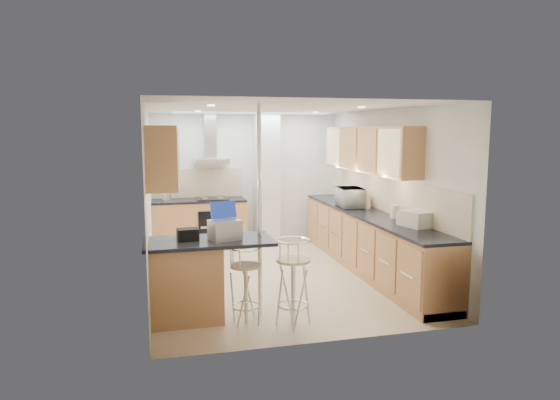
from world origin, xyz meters
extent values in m
plane|color=#CEAC89|center=(0.00, 0.00, 0.00)|extent=(4.80, 4.80, 0.00)
cube|color=white|center=(0.00, 2.40, 1.25)|extent=(3.60, 0.04, 2.50)
cube|color=white|center=(0.00, -2.40, 1.25)|extent=(3.60, 0.04, 2.50)
cube|color=white|center=(-1.80, 0.00, 1.25)|extent=(0.04, 4.80, 2.50)
cube|color=white|center=(1.80, 0.00, 1.25)|extent=(0.04, 4.80, 2.50)
cube|color=white|center=(0.00, 0.00, 2.50)|extent=(3.60, 4.80, 0.02)
cube|color=tan|center=(1.63, 0.40, 1.88)|extent=(0.34, 3.00, 0.72)
cube|color=tan|center=(-1.63, -1.35, 1.88)|extent=(0.34, 0.62, 0.72)
cube|color=white|center=(1.79, 0.00, 1.18)|extent=(0.03, 4.40, 0.56)
cube|color=white|center=(-0.95, 2.38, 1.18)|extent=(1.70, 0.03, 0.56)
cube|color=silver|center=(0.35, 2.20, 1.25)|extent=(0.45, 0.40, 2.50)
cube|color=silver|center=(-0.70, 2.15, 1.62)|extent=(0.62, 0.48, 0.08)
cube|color=silver|center=(-0.70, 2.29, 2.06)|extent=(0.22, 0.20, 0.88)
cylinder|color=silver|center=(-0.53, -1.45, 1.25)|extent=(0.05, 0.05, 2.50)
cube|color=black|center=(-0.70, 1.79, 0.45)|extent=(0.58, 0.02, 0.58)
cube|color=black|center=(-0.70, 2.10, 0.93)|extent=(0.58, 0.50, 0.02)
cube|color=tan|center=(0.00, 1.80, 2.48)|extent=(2.80, 0.35, 0.02)
cube|color=tan|center=(1.50, 0.00, 0.44)|extent=(0.60, 4.40, 0.88)
cube|color=black|center=(1.50, 0.00, 0.90)|extent=(0.63, 4.40, 0.04)
cube|color=tan|center=(-0.95, 2.10, 0.44)|extent=(1.70, 0.60, 0.88)
cube|color=black|center=(-0.95, 2.10, 0.90)|extent=(1.70, 0.63, 0.04)
cube|color=tan|center=(-1.12, -1.45, 0.45)|extent=(1.35, 0.62, 0.90)
cube|color=black|center=(-1.12, -1.45, 0.92)|extent=(1.47, 0.72, 0.04)
imported|color=white|center=(1.43, 0.58, 1.08)|extent=(0.45, 0.61, 0.32)
cube|color=#96979D|center=(-0.94, -1.49, 1.05)|extent=(0.39, 0.34, 0.23)
cube|color=black|center=(-1.36, -1.39, 1.01)|extent=(0.25, 0.19, 0.13)
cylinder|color=beige|center=(1.62, 0.36, 1.01)|extent=(0.15, 0.15, 0.17)
cylinder|color=beige|center=(1.64, 1.14, 1.00)|extent=(0.12, 0.12, 0.16)
cylinder|color=beige|center=(1.65, -0.57, 1.02)|extent=(0.18, 0.18, 0.20)
cylinder|color=white|center=(1.50, -1.03, 1.00)|extent=(0.11, 0.11, 0.16)
cube|color=beige|center=(1.64, -1.22, 1.02)|extent=(0.40, 0.46, 0.21)
cylinder|color=silver|center=(-1.53, 2.13, 1.04)|extent=(0.16, 0.16, 0.24)
camera|label=1|loc=(-1.68, -7.09, 2.20)|focal=32.00mm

